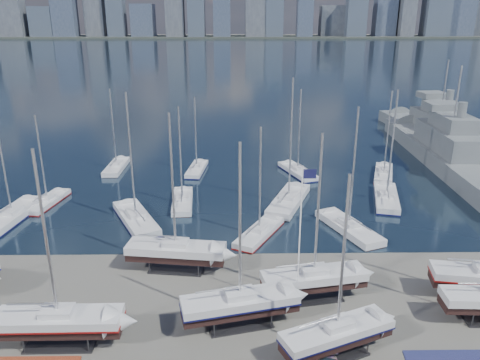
{
  "coord_description": "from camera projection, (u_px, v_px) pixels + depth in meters",
  "views": [
    {
      "loc": [
        -1.21,
        -45.09,
        24.18
      ],
      "look_at": [
        -0.49,
        8.0,
        5.67
      ],
      "focal_mm": 35.0,
      "sensor_mm": 36.0,
      "label": 1
    }
  ],
  "objects": [
    {
      "name": "sailboat_moored_3",
      "position": [
        136.0,
        220.0,
        58.13
      ],
      "size": [
        7.88,
        11.57,
        16.96
      ],
      "rotation": [
        0.0,
        0.0,
        2.03
      ],
      "color": "black",
      "rests_on": "water"
    },
    {
      "name": "far_shore",
      "position": [
        234.0,
        37.0,
        578.92
      ],
      "size": [
        1400.0,
        80.0,
        2.2
      ],
      "primitive_type": "cube",
      "color": "#2D332D",
      "rests_on": "ground"
    },
    {
      "name": "sailboat_moored_5",
      "position": [
        197.0,
        170.0,
        77.31
      ],
      "size": [
        3.4,
        8.87,
        12.93
      ],
      "rotation": [
        0.0,
        0.0,
        1.46
      ],
      "color": "black",
      "rests_on": "water"
    },
    {
      "name": "sailboat_moored_10",
      "position": [
        386.0,
        199.0,
        64.83
      ],
      "size": [
        5.56,
        11.2,
        16.13
      ],
      "rotation": [
        0.0,
        0.0,
        1.32
      ],
      "color": "black",
      "rests_on": "water"
    },
    {
      "name": "sailboat_moored_4",
      "position": [
        182.0,
        202.0,
        63.77
      ],
      "size": [
        3.25,
        9.48,
        14.08
      ],
      "rotation": [
        0.0,
        0.0,
        1.64
      ],
      "color": "black",
      "rests_on": "water"
    },
    {
      "name": "sailboat_cradle_3",
      "position": [
        240.0,
        303.0,
        38.22
      ],
      "size": [
        10.05,
        4.94,
        15.67
      ],
      "rotation": [
        0.0,
        0.0,
        0.24
      ],
      "color": "#2D2D33",
      "rests_on": "ground"
    },
    {
      "name": "flagpole",
      "position": [
        301.0,
        229.0,
        38.55
      ],
      "size": [
        1.15,
        0.12,
        13.12
      ],
      "color": "white",
      "rests_on": "ground"
    },
    {
      "name": "sailboat_cradle_1",
      "position": [
        59.0,
        322.0,
        35.92
      ],
      "size": [
        9.82,
        2.85,
        15.84
      ],
      "rotation": [
        0.0,
        0.0,
        0.01
      ],
      "color": "#2D2D33",
      "rests_on": "ground"
    },
    {
      "name": "water",
      "position": [
        235.0,
        53.0,
        333.84
      ],
      "size": [
        1400.0,
        600.0,
        0.4
      ],
      "primitive_type": "cube",
      "color": "#1B2D40",
      "rests_on": "ground"
    },
    {
      "name": "sailboat_moored_1",
      "position": [
        48.0,
        202.0,
        63.75
      ],
      "size": [
        3.82,
        8.93,
        12.93
      ],
      "rotation": [
        0.0,
        0.0,
        1.4
      ],
      "color": "black",
      "rests_on": "water"
    },
    {
      "name": "naval_ship_west",
      "position": [
        438.0,
        134.0,
        95.2
      ],
      "size": [
        11.35,
        44.99,
        18.01
      ],
      "rotation": [
        0.0,
        0.0,
        1.67
      ],
      "color": "slate",
      "rests_on": "water"
    },
    {
      "name": "sailboat_moored_7",
      "position": [
        289.0,
        202.0,
        63.81
      ],
      "size": [
        7.33,
        12.23,
        17.87
      ],
      "rotation": [
        0.0,
        0.0,
        1.2
      ],
      "color": "black",
      "rests_on": "water"
    },
    {
      "name": "skyline",
      "position": [
        228.0,
        4.0,
        560.42
      ],
      "size": [
        639.14,
        43.8,
        107.69
      ],
      "color": "#475166",
      "rests_on": "far_shore"
    },
    {
      "name": "sailboat_cradle_5",
      "position": [
        337.0,
        333.0,
        34.69
      ],
      "size": [
        9.14,
        5.79,
        14.48
      ],
      "rotation": [
        0.0,
        0.0,
        0.41
      ],
      "color": "#2D2D33",
      "rests_on": "ground"
    },
    {
      "name": "sailboat_cradle_4",
      "position": [
        314.0,
        278.0,
        41.88
      ],
      "size": [
        9.74,
        4.36,
        15.41
      ],
      "rotation": [
        0.0,
        0.0,
        0.19
      ],
      "color": "#2D2D33",
      "rests_on": "ground"
    },
    {
      "name": "naval_ship_east",
      "position": [
        448.0,
        155.0,
        80.62
      ],
      "size": [
        10.18,
        51.15,
        18.58
      ],
      "rotation": [
        0.0,
        0.0,
        1.53
      ],
      "color": "slate",
      "rests_on": "water"
    },
    {
      "name": "sailboat_moored_2",
      "position": [
        117.0,
        168.0,
        78.45
      ],
      "size": [
        2.71,
        9.36,
        14.1
      ],
      "rotation": [
        0.0,
        0.0,
        1.56
      ],
      "color": "black",
      "rests_on": "water"
    },
    {
      "name": "sailboat_cradle_2",
      "position": [
        176.0,
        251.0,
        46.72
      ],
      "size": [
        10.11,
        4.04,
        16.05
      ],
      "rotation": [
        0.0,
        0.0,
        -0.13
      ],
      "color": "#2D2D33",
      "rests_on": "ground"
    },
    {
      "name": "sailboat_moored_11",
      "position": [
        383.0,
        174.0,
        75.13
      ],
      "size": [
        5.54,
        9.92,
        14.29
      ],
      "rotation": [
        0.0,
        0.0,
        1.25
      ],
      "color": "black",
      "rests_on": "water"
    },
    {
      "name": "sailboat_moored_8",
      "position": [
        298.0,
        172.0,
        76.13
      ],
      "size": [
        5.81,
        9.96,
        14.37
      ],
      "rotation": [
        0.0,
        0.0,
        1.92
      ],
      "color": "black",
      "rests_on": "water"
    },
    {
      "name": "sailboat_moored_9",
      "position": [
        348.0,
        229.0,
        55.73
      ],
      "size": [
        6.6,
        10.71,
        15.67
      ],
      "rotation": [
        0.0,
        0.0,
        1.96
      ],
      "color": "black",
      "rests_on": "water"
    },
    {
      "name": "sailboat_moored_6",
      "position": [
        259.0,
        234.0,
        54.49
      ],
      "size": [
        6.52,
        9.25,
        13.63
      ],
      "rotation": [
        0.0,
        0.0,
        1.08
      ],
      "color": "black",
      "rests_on": "water"
    },
    {
      "name": "ground",
      "position": [
        248.0,
        308.0,
        41.1
      ],
      "size": [
        1400.0,
        1400.0,
        0.0
      ],
      "primitive_type": "plane",
      "color": "#605E59",
      "rests_on": "ground"
    },
    {
      "name": "sailboat_moored_0",
      "position": [
        12.0,
        217.0,
        58.98
      ],
      "size": [
        4.52,
        11.86,
        17.29
      ],
      "rotation": [
        0.0,
        0.0,
        1.46
      ],
      "color": "black",
      "rests_on": "water"
    }
  ]
}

